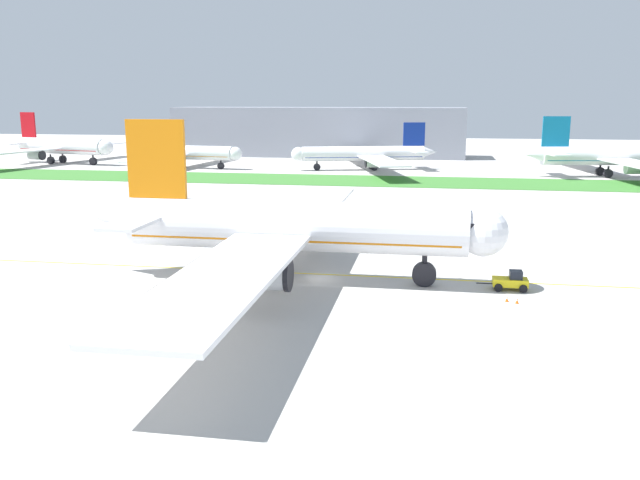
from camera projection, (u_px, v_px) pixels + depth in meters
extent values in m
plane|color=#ADAAA5|center=(319.00, 279.00, 79.11)|extent=(600.00, 600.00, 0.00)
cube|color=yellow|center=(322.00, 274.00, 81.43)|extent=(280.00, 0.36, 0.01)
cube|color=#38722D|center=(382.00, 181.00, 173.66)|extent=(320.00, 24.00, 0.10)
cylinder|color=white|center=(295.00, 226.00, 77.51)|extent=(39.69, 5.83, 5.79)
cube|color=orange|center=(295.00, 234.00, 77.72)|extent=(38.10, 5.37, 0.70)
sphere|color=white|center=(483.00, 232.00, 74.02)|extent=(5.50, 5.50, 5.50)
cone|color=white|center=(114.00, 217.00, 81.07)|extent=(6.38, 4.93, 4.92)
cube|color=orange|center=(156.00, 159.00, 78.66)|extent=(7.14, 0.59, 9.27)
cube|color=white|center=(171.00, 207.00, 85.76)|extent=(4.37, 9.27, 0.41)
cube|color=white|center=(132.00, 223.00, 74.58)|extent=(4.37, 9.27, 0.41)
cube|color=white|center=(310.00, 204.00, 98.00)|extent=(8.76, 35.72, 0.46)
cube|color=white|center=(224.00, 277.00, 57.96)|extent=(8.76, 35.72, 0.46)
cylinder|color=#B7BABF|center=(308.00, 226.00, 90.42)|extent=(5.51, 3.19, 3.19)
cylinder|color=black|center=(328.00, 227.00, 89.97)|extent=(0.48, 3.35, 3.35)
cylinder|color=#B7BABF|center=(261.00, 274.00, 65.88)|extent=(5.51, 3.19, 3.19)
cylinder|color=black|center=(288.00, 275.00, 65.43)|extent=(0.48, 3.35, 3.35)
cylinder|color=black|center=(424.00, 265.00, 75.88)|extent=(0.61, 0.61, 2.25)
cylinder|color=black|center=(424.00, 274.00, 76.12)|extent=(2.75, 1.24, 2.75)
cylinder|color=black|center=(275.00, 253.00, 81.79)|extent=(0.61, 0.61, 2.25)
cylinder|color=black|center=(275.00, 262.00, 82.02)|extent=(2.75, 1.24, 2.75)
cylinder|color=black|center=(262.00, 265.00, 75.92)|extent=(0.61, 0.61, 2.25)
cylinder|color=black|center=(263.00, 274.00, 76.16)|extent=(2.75, 1.24, 2.75)
cube|color=black|center=(476.00, 225.00, 74.01)|extent=(2.03, 4.35, 1.04)
sphere|color=black|center=(180.00, 214.00, 82.59)|extent=(0.41, 0.41, 0.41)
sphere|color=black|center=(206.00, 215.00, 82.05)|extent=(0.41, 0.41, 0.41)
sphere|color=black|center=(232.00, 215.00, 81.50)|extent=(0.41, 0.41, 0.41)
sphere|color=black|center=(259.00, 216.00, 80.96)|extent=(0.41, 0.41, 0.41)
sphere|color=black|center=(286.00, 217.00, 80.41)|extent=(0.41, 0.41, 0.41)
sphere|color=black|center=(313.00, 218.00, 79.87)|extent=(0.41, 0.41, 0.41)
sphere|color=black|center=(341.00, 219.00, 79.32)|extent=(0.41, 0.41, 0.41)
sphere|color=black|center=(369.00, 219.00, 78.77)|extent=(0.41, 0.41, 0.41)
sphere|color=black|center=(397.00, 220.00, 78.23)|extent=(0.41, 0.41, 0.41)
sphere|color=black|center=(426.00, 221.00, 77.68)|extent=(0.41, 0.41, 0.41)
cube|color=yellow|center=(510.00, 282.00, 74.66)|extent=(3.83, 1.94, 0.87)
cube|color=black|center=(516.00, 275.00, 74.39)|extent=(1.38, 1.47, 0.90)
cylinder|color=black|center=(484.00, 283.00, 75.18)|extent=(1.80, 0.12, 0.12)
cylinder|color=black|center=(498.00, 288.00, 74.04)|extent=(0.90, 0.35, 0.90)
cylinder|color=black|center=(497.00, 283.00, 75.90)|extent=(0.90, 0.35, 0.90)
cylinder|color=black|center=(523.00, 289.00, 73.60)|extent=(0.90, 0.35, 0.90)
cylinder|color=black|center=(521.00, 284.00, 75.47)|extent=(0.90, 0.35, 0.90)
cylinder|color=black|center=(211.00, 290.00, 73.13)|extent=(0.11, 0.11, 0.79)
cylinder|color=#BFE519|center=(212.00, 285.00, 72.93)|extent=(0.09, 0.09, 0.50)
cylinder|color=black|center=(210.00, 290.00, 73.22)|extent=(0.11, 0.11, 0.79)
cylinder|color=#BFE519|center=(209.00, 284.00, 73.16)|extent=(0.09, 0.09, 0.50)
cube|color=#BFE519|center=(210.00, 284.00, 73.04)|extent=(0.47, 0.37, 0.56)
sphere|color=#8C6647|center=(210.00, 281.00, 72.95)|extent=(0.21, 0.21, 0.21)
cube|color=#F2590C|center=(507.00, 301.00, 70.45)|extent=(0.36, 0.36, 0.03)
cone|color=#F2590C|center=(507.00, 299.00, 70.39)|extent=(0.28, 0.28, 0.55)
cylinder|color=white|center=(507.00, 298.00, 70.39)|extent=(0.17, 0.17, 0.06)
cube|color=#F2590C|center=(517.00, 303.00, 69.81)|extent=(0.36, 0.36, 0.03)
cone|color=#F2590C|center=(517.00, 301.00, 69.75)|extent=(0.28, 0.28, 0.55)
cylinder|color=white|center=(517.00, 300.00, 69.74)|extent=(0.17, 0.17, 0.06)
cube|color=#B21E19|center=(302.00, 203.00, 127.24)|extent=(3.50, 2.70, 2.26)
cube|color=#B21E19|center=(291.00, 204.00, 127.42)|extent=(1.51, 2.38, 1.67)
cube|color=#263347|center=(288.00, 202.00, 127.38)|extent=(0.30, 1.97, 0.74)
cylinder|color=black|center=(291.00, 209.00, 126.44)|extent=(0.93, 0.40, 0.90)
cylinder|color=black|center=(292.00, 208.00, 128.74)|extent=(0.93, 0.40, 0.90)
cylinder|color=black|center=(306.00, 210.00, 126.29)|extent=(0.93, 0.40, 0.90)
cylinder|color=black|center=(307.00, 208.00, 128.58)|extent=(0.93, 0.40, 0.90)
cylinder|color=white|center=(62.00, 146.00, 219.55)|extent=(33.23, 12.20, 5.18)
cube|color=#B20C14|center=(62.00, 149.00, 219.74)|extent=(31.86, 11.51, 0.62)
sphere|color=white|center=(106.00, 147.00, 212.95)|extent=(4.92, 4.92, 4.92)
cone|color=white|center=(19.00, 143.00, 226.41)|extent=(6.52, 5.53, 4.40)
cube|color=#B20C14|center=(28.00, 125.00, 223.26)|extent=(5.89, 1.79, 8.29)
cube|color=white|center=(40.00, 142.00, 229.43)|extent=(5.33, 8.87, 0.36)
cube|color=white|center=(16.00, 144.00, 220.05)|extent=(5.33, 8.87, 0.36)
cube|color=white|center=(94.00, 145.00, 236.05)|extent=(13.49, 30.47, 0.41)
cube|color=white|center=(17.00, 152.00, 204.54)|extent=(13.49, 30.47, 0.41)
cylinder|color=#B7BABF|center=(84.00, 150.00, 229.97)|extent=(5.42, 3.85, 2.85)
cylinder|color=black|center=(89.00, 151.00, 229.07)|extent=(1.07, 3.01, 2.99)
cylinder|color=#B7BABF|center=(36.00, 155.00, 210.54)|extent=(5.42, 3.85, 2.85)
cylinder|color=black|center=(42.00, 155.00, 209.63)|extent=(1.07, 3.01, 2.99)
cylinder|color=black|center=(93.00, 158.00, 215.68)|extent=(0.54, 0.54, 2.01)
cylinder|color=black|center=(93.00, 161.00, 215.89)|extent=(2.64, 1.61, 2.46)
cylinder|color=black|center=(63.00, 156.00, 223.73)|extent=(0.54, 0.54, 2.01)
cylinder|color=black|center=(63.00, 159.00, 223.94)|extent=(2.64, 1.61, 2.46)
cylinder|color=black|center=(51.00, 157.00, 218.81)|extent=(0.54, 0.54, 2.01)
cylinder|color=black|center=(51.00, 160.00, 219.01)|extent=(2.64, 1.61, 2.46)
cylinder|color=white|center=(186.00, 152.00, 205.57)|extent=(30.99, 7.62, 4.31)
cube|color=orange|center=(186.00, 155.00, 205.72)|extent=(29.73, 7.14, 0.52)
sphere|color=white|center=(235.00, 154.00, 201.15)|extent=(4.10, 4.10, 4.10)
cone|color=white|center=(136.00, 150.00, 210.12)|extent=(5.11, 4.16, 3.67)
cube|color=orange|center=(148.00, 134.00, 207.85)|extent=(5.54, 1.03, 6.90)
cube|color=white|center=(154.00, 149.00, 213.10)|extent=(4.11, 7.23, 0.30)
cube|color=white|center=(139.00, 150.00, 204.99)|extent=(4.11, 7.23, 0.30)
cube|color=white|center=(204.00, 150.00, 221.12)|extent=(9.71, 28.20, 0.35)
cube|color=white|center=(155.00, 158.00, 191.06)|extent=(9.71, 28.20, 0.35)
cylinder|color=#B7BABF|center=(198.00, 156.00, 215.29)|extent=(4.33, 2.80, 2.37)
cylinder|color=black|center=(204.00, 156.00, 214.75)|extent=(0.62, 2.51, 2.49)
cylinder|color=#B7BABF|center=(169.00, 161.00, 196.93)|extent=(4.33, 2.80, 2.37)
cylinder|color=black|center=(175.00, 161.00, 196.39)|extent=(0.62, 2.51, 2.49)
cylinder|color=black|center=(221.00, 163.00, 203.07)|extent=(0.45, 0.45, 1.67)
cylinder|color=black|center=(221.00, 166.00, 203.24)|extent=(2.14, 1.14, 2.05)
cylinder|color=black|center=(182.00, 161.00, 208.98)|extent=(0.45, 0.45, 1.67)
cylinder|color=black|center=(182.00, 164.00, 209.15)|extent=(2.14, 1.14, 2.05)
cylinder|color=black|center=(175.00, 163.00, 204.71)|extent=(0.45, 0.45, 1.67)
cylinder|color=black|center=(176.00, 165.00, 204.89)|extent=(2.14, 1.14, 2.05)
cylinder|color=white|center=(363.00, 154.00, 200.53)|extent=(36.72, 14.60, 4.38)
cube|color=navy|center=(363.00, 156.00, 200.68)|extent=(35.20, 13.84, 0.53)
sphere|color=white|center=(298.00, 154.00, 198.28)|extent=(4.16, 4.16, 4.16)
cone|color=white|center=(429.00, 152.00, 202.78)|extent=(5.67, 4.93, 3.73)
cube|color=navy|center=(414.00, 134.00, 201.11)|extent=(6.51, 2.29, 7.01)
cube|color=white|center=(420.00, 152.00, 197.98)|extent=(5.87, 7.87, 0.31)
cube|color=white|center=(412.00, 150.00, 206.50)|extent=(5.87, 7.87, 0.31)
cube|color=white|center=(382.00, 161.00, 182.55)|extent=(17.16, 34.22, 0.35)
cube|color=white|center=(358.00, 151.00, 219.15)|extent=(17.16, 34.22, 0.35)
cylinder|color=#B7BABF|center=(373.00, 163.00, 189.98)|extent=(4.67, 3.48, 2.41)
cylinder|color=black|center=(366.00, 163.00, 189.74)|extent=(1.06, 2.53, 2.53)
cylinder|color=#B7BABF|center=(359.00, 157.00, 212.02)|extent=(4.67, 3.48, 2.41)
cylinder|color=black|center=(353.00, 157.00, 211.78)|extent=(1.06, 2.53, 2.53)
cylinder|color=black|center=(317.00, 164.00, 199.56)|extent=(0.46, 0.46, 1.70)
cylinder|color=black|center=(317.00, 167.00, 199.73)|extent=(2.26, 1.48, 2.08)
cylinder|color=black|center=(374.00, 164.00, 199.26)|extent=(0.46, 0.46, 1.70)
cylinder|color=black|center=(374.00, 167.00, 199.43)|extent=(2.26, 1.48, 2.08)
cylinder|color=black|center=(371.00, 163.00, 203.73)|extent=(0.46, 0.46, 1.70)
cylinder|color=black|center=(371.00, 166.00, 203.90)|extent=(2.26, 1.48, 2.08)
cylinder|color=white|center=(617.00, 156.00, 182.50)|extent=(41.49, 11.83, 5.10)
cube|color=#0C6B9E|center=(617.00, 159.00, 182.68)|extent=(39.80, 11.15, 0.61)
cone|color=white|center=(534.00, 154.00, 182.47)|extent=(6.25, 5.20, 4.34)
cube|color=#0C6B9E|center=(556.00, 131.00, 181.17)|extent=(7.40, 1.73, 8.16)
cube|color=white|center=(545.00, 152.00, 187.37)|extent=(5.82, 8.80, 0.36)
cube|color=white|center=(558.00, 155.00, 177.39)|extent=(5.82, 8.80, 0.36)
cube|color=white|center=(580.00, 152.00, 203.27)|extent=(15.06, 38.08, 0.41)
cylinder|color=#B7BABF|center=(595.00, 160.00, 195.42)|extent=(5.24, 3.57, 2.81)
cylinder|color=black|center=(603.00, 160.00, 195.42)|extent=(0.90, 2.98, 2.95)
cylinder|color=#B7BABF|center=(635.00, 169.00, 170.48)|extent=(5.24, 3.57, 2.81)
cylinder|color=black|center=(600.00, 168.00, 185.86)|extent=(0.53, 0.53, 1.98)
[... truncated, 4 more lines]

